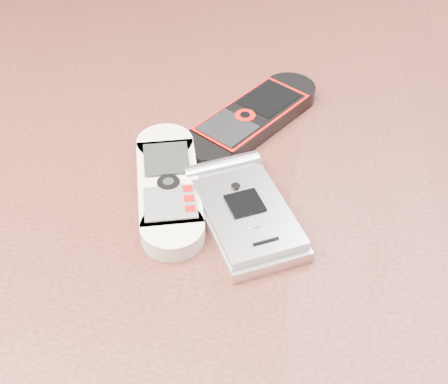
# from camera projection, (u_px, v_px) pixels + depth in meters

# --- Properties ---
(table) EXTENTS (1.20, 0.80, 0.75)m
(table) POSITION_uv_depth(u_px,v_px,m) (218.00, 288.00, 0.55)
(table) COLOR black
(table) RESTS_ON ground
(nokia_white) EXTENTS (0.08, 0.15, 0.02)m
(nokia_white) POSITION_uv_depth(u_px,v_px,m) (169.00, 185.00, 0.48)
(nokia_white) COLOR silver
(nokia_white) RESTS_ON table
(nokia_black_red) EXTENTS (0.13, 0.15, 0.02)m
(nokia_black_red) POSITION_uv_depth(u_px,v_px,m) (252.00, 118.00, 0.54)
(nokia_black_red) COLOR black
(nokia_black_red) RESTS_ON table
(motorola_razr) EXTENTS (0.10, 0.13, 0.02)m
(motorola_razr) POSITION_uv_depth(u_px,v_px,m) (246.00, 214.00, 0.45)
(motorola_razr) COLOR silver
(motorola_razr) RESTS_ON table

